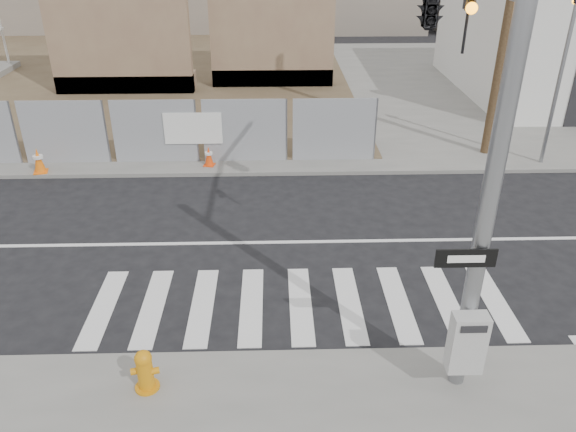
{
  "coord_description": "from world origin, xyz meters",
  "views": [
    {
      "loc": [
        -0.51,
        -11.76,
        6.95
      ],
      "look_at": [
        -0.22,
        -1.28,
        1.4
      ],
      "focal_mm": 35.0,
      "sensor_mm": 36.0,
      "label": 1
    }
  ],
  "objects_px": {
    "traffic_cone_d": "(209,156)",
    "signal_pole": "(447,62)",
    "traffic_cone_c": "(39,161)",
    "fire_hydrant": "(145,370)"
  },
  "relations": [
    {
      "from": "signal_pole",
      "to": "traffic_cone_c",
      "type": "relative_size",
      "value": 9.07
    },
    {
      "from": "fire_hydrant",
      "to": "traffic_cone_c",
      "type": "height_order",
      "value": "traffic_cone_c"
    },
    {
      "from": "fire_hydrant",
      "to": "traffic_cone_c",
      "type": "xyz_separation_m",
      "value": [
        -4.99,
        9.07,
        -0.0
      ]
    },
    {
      "from": "signal_pole",
      "to": "traffic_cone_c",
      "type": "distance_m",
      "value": 12.65
    },
    {
      "from": "signal_pole",
      "to": "traffic_cone_d",
      "type": "height_order",
      "value": "signal_pole"
    },
    {
      "from": "signal_pole",
      "to": "fire_hydrant",
      "type": "distance_m",
      "value": 7.25
    },
    {
      "from": "signal_pole",
      "to": "traffic_cone_d",
      "type": "relative_size",
      "value": 11.2
    },
    {
      "from": "traffic_cone_d",
      "to": "traffic_cone_c",
      "type": "bearing_deg",
      "value": -175.49
    },
    {
      "from": "traffic_cone_d",
      "to": "signal_pole",
      "type": "bearing_deg",
      "value": -52.99
    },
    {
      "from": "fire_hydrant",
      "to": "traffic_cone_d",
      "type": "xyz_separation_m",
      "value": [
        0.11,
        9.47,
        -0.07
      ]
    }
  ]
}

